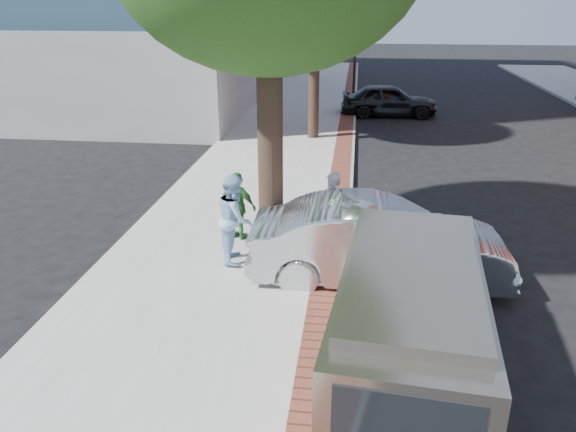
% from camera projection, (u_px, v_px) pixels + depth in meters
% --- Properties ---
extents(ground, '(120.00, 120.00, 0.00)m').
position_uv_depth(ground, '(288.00, 296.00, 10.40)').
color(ground, black).
rests_on(ground, ground).
extents(sidewalk, '(5.00, 60.00, 0.15)m').
position_uv_depth(sidewalk, '(272.00, 167.00, 17.93)').
color(sidewalk, '#9E9991').
rests_on(sidewalk, ground).
extents(brick_strip, '(0.60, 60.00, 0.01)m').
position_uv_depth(brick_strip, '(341.00, 167.00, 17.65)').
color(brick_strip, brown).
rests_on(brick_strip, sidewalk).
extents(curb, '(0.10, 60.00, 0.15)m').
position_uv_depth(curb, '(352.00, 170.00, 17.64)').
color(curb, gray).
rests_on(curb, ground).
extents(office_base, '(18.20, 22.20, 4.00)m').
position_uv_depth(office_base, '(106.00, 57.00, 31.45)').
color(office_base, gray).
rests_on(office_base, ground).
extents(signal_near, '(0.70, 0.15, 3.80)m').
position_uv_depth(signal_near, '(355.00, 55.00, 29.80)').
color(signal_near, black).
rests_on(signal_near, ground).
extents(parking_meter, '(0.12, 0.32, 1.47)m').
position_uv_depth(parking_meter, '(333.00, 222.00, 10.62)').
color(parking_meter, gray).
rests_on(parking_meter, sidewalk).
extents(person_gray, '(0.63, 0.72, 1.65)m').
position_uv_depth(person_gray, '(332.00, 210.00, 11.81)').
color(person_gray, '#B9B9BF').
rests_on(person_gray, sidewalk).
extents(person_officer, '(0.83, 0.99, 1.81)m').
position_uv_depth(person_officer, '(235.00, 218.00, 11.18)').
color(person_officer, '#8FB6DE').
rests_on(person_officer, sidewalk).
extents(person_green, '(0.97, 0.65, 1.52)m').
position_uv_depth(person_green, '(238.00, 206.00, 12.24)').
color(person_green, '#3B823B').
rests_on(person_green, sidewalk).
extents(sedan_silver, '(4.94, 1.84, 1.61)m').
position_uv_depth(sedan_silver, '(379.00, 243.00, 10.67)').
color(sedan_silver, '#AFB3B6').
rests_on(sedan_silver, ground).
extents(bg_car, '(4.42, 1.97, 1.48)m').
position_uv_depth(bg_car, '(389.00, 100.00, 25.69)').
color(bg_car, black).
rests_on(bg_car, ground).
extents(van, '(2.37, 5.11, 1.83)m').
position_uv_depth(van, '(410.00, 310.00, 8.01)').
color(van, gray).
rests_on(van, ground).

